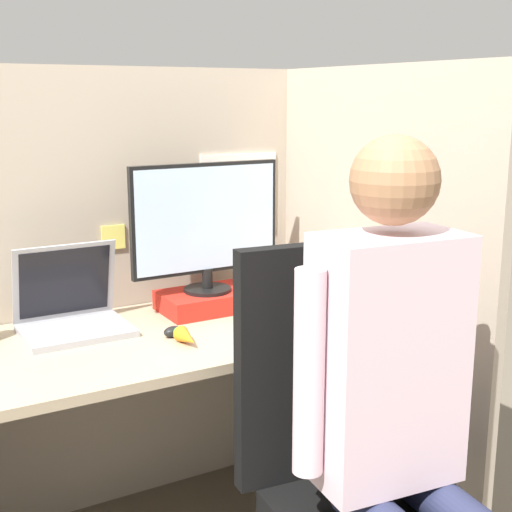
{
  "coord_description": "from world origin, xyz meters",
  "views": [
    {
      "loc": [
        -0.79,
        -1.63,
        1.45
      ],
      "look_at": [
        0.24,
        0.17,
        0.98
      ],
      "focal_mm": 50.0,
      "sensor_mm": 36.0,
      "label": 1
    }
  ],
  "objects_px": {
    "stapler": "(298,294)",
    "person": "(403,395)",
    "carrot_toy": "(187,338)",
    "coffee_mug": "(284,283)",
    "monitor": "(206,223)",
    "office_chair": "(349,464)",
    "paper_box": "(208,300)",
    "laptop": "(72,315)"
  },
  "relations": [
    {
      "from": "monitor",
      "to": "office_chair",
      "type": "relative_size",
      "value": 0.49
    },
    {
      "from": "laptop",
      "to": "coffee_mug",
      "type": "distance_m",
      "value": 0.78
    },
    {
      "from": "paper_box",
      "to": "carrot_toy",
      "type": "height_order",
      "value": "paper_box"
    },
    {
      "from": "monitor",
      "to": "coffee_mug",
      "type": "distance_m",
      "value": 0.41
    },
    {
      "from": "monitor",
      "to": "office_chair",
      "type": "bearing_deg",
      "value": -89.52
    },
    {
      "from": "paper_box",
      "to": "office_chair",
      "type": "distance_m",
      "value": 0.83
    },
    {
      "from": "paper_box",
      "to": "person",
      "type": "xyz_separation_m",
      "value": [
        0.02,
        -0.96,
        0.02
      ]
    },
    {
      "from": "paper_box",
      "to": "office_chair",
      "type": "height_order",
      "value": "office_chair"
    },
    {
      "from": "laptop",
      "to": "person",
      "type": "relative_size",
      "value": 0.23
    },
    {
      "from": "laptop",
      "to": "coffee_mug",
      "type": "xyz_separation_m",
      "value": [
        0.78,
        0.01,
        -0.01
      ]
    },
    {
      "from": "monitor",
      "to": "stapler",
      "type": "distance_m",
      "value": 0.43
    },
    {
      "from": "paper_box",
      "to": "monitor",
      "type": "height_order",
      "value": "monitor"
    },
    {
      "from": "laptop",
      "to": "office_chair",
      "type": "xyz_separation_m",
      "value": [
        0.47,
        -0.8,
        -0.25
      ]
    },
    {
      "from": "paper_box",
      "to": "person",
      "type": "relative_size",
      "value": 0.23
    },
    {
      "from": "monitor",
      "to": "carrot_toy",
      "type": "distance_m",
      "value": 0.46
    },
    {
      "from": "person",
      "to": "coffee_mug",
      "type": "bearing_deg",
      "value": 73.27
    },
    {
      "from": "person",
      "to": "stapler",
      "type": "bearing_deg",
      "value": 71.32
    },
    {
      "from": "stapler",
      "to": "person",
      "type": "height_order",
      "value": "person"
    },
    {
      "from": "laptop",
      "to": "coffee_mug",
      "type": "bearing_deg",
      "value": 1.01
    },
    {
      "from": "stapler",
      "to": "coffee_mug",
      "type": "distance_m",
      "value": 0.09
    },
    {
      "from": "laptop",
      "to": "carrot_toy",
      "type": "relative_size",
      "value": 2.66
    },
    {
      "from": "office_chair",
      "to": "coffee_mug",
      "type": "relative_size",
      "value": 11.59
    },
    {
      "from": "carrot_toy",
      "to": "office_chair",
      "type": "relative_size",
      "value": 0.11
    },
    {
      "from": "monitor",
      "to": "person",
      "type": "distance_m",
      "value": 1.0
    },
    {
      "from": "paper_box",
      "to": "carrot_toy",
      "type": "bearing_deg",
      "value": -125.86
    },
    {
      "from": "office_chair",
      "to": "carrot_toy",
      "type": "bearing_deg",
      "value": 113.44
    },
    {
      "from": "monitor",
      "to": "stapler",
      "type": "height_order",
      "value": "monitor"
    },
    {
      "from": "laptop",
      "to": "stapler",
      "type": "relative_size",
      "value": 1.9
    },
    {
      "from": "stapler",
      "to": "office_chair",
      "type": "distance_m",
      "value": 0.83
    },
    {
      "from": "paper_box",
      "to": "stapler",
      "type": "height_order",
      "value": "paper_box"
    },
    {
      "from": "coffee_mug",
      "to": "carrot_toy",
      "type": "bearing_deg",
      "value": -149.41
    },
    {
      "from": "monitor",
      "to": "person",
      "type": "relative_size",
      "value": 0.39
    },
    {
      "from": "office_chair",
      "to": "coffee_mug",
      "type": "distance_m",
      "value": 0.91
    },
    {
      "from": "office_chair",
      "to": "stapler",
      "type": "bearing_deg",
      "value": 66.25
    },
    {
      "from": "monitor",
      "to": "carrot_toy",
      "type": "height_order",
      "value": "monitor"
    },
    {
      "from": "paper_box",
      "to": "laptop",
      "type": "height_order",
      "value": "laptop"
    },
    {
      "from": "office_chair",
      "to": "laptop",
      "type": "bearing_deg",
      "value": 120.33
    },
    {
      "from": "paper_box",
      "to": "laptop",
      "type": "bearing_deg",
      "value": 179.01
    },
    {
      "from": "stapler",
      "to": "carrot_toy",
      "type": "bearing_deg",
      "value": -157.2
    },
    {
      "from": "paper_box",
      "to": "carrot_toy",
      "type": "distance_m",
      "value": 0.36
    },
    {
      "from": "office_chair",
      "to": "paper_box",
      "type": "bearing_deg",
      "value": 90.48
    },
    {
      "from": "carrot_toy",
      "to": "coffee_mug",
      "type": "bearing_deg",
      "value": 30.59
    }
  ]
}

